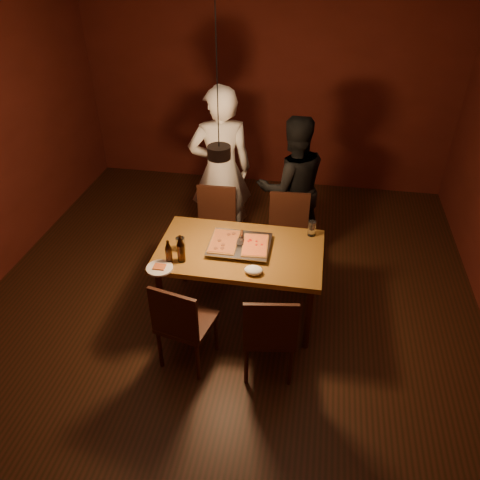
% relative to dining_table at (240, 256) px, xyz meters
% --- Properties ---
extents(room_shell, '(6.00, 6.00, 6.00)m').
position_rel_dining_table_xyz_m(room_shell, '(-0.14, -0.15, 0.72)').
color(room_shell, '#36190E').
rests_on(room_shell, ground).
extents(dining_table, '(1.50, 0.90, 0.75)m').
position_rel_dining_table_xyz_m(dining_table, '(0.00, 0.00, 0.00)').
color(dining_table, '#8F5F24').
rests_on(dining_table, floor).
extents(chair_far_left, '(0.43, 0.43, 0.49)m').
position_rel_dining_table_xyz_m(chair_far_left, '(-0.41, 0.78, -0.14)').
color(chair_far_left, '#38190F').
rests_on(chair_far_left, floor).
extents(chair_far_right, '(0.45, 0.45, 0.49)m').
position_rel_dining_table_xyz_m(chair_far_right, '(0.38, 0.77, -0.14)').
color(chair_far_right, '#38190F').
rests_on(chair_far_right, floor).
extents(chair_near_left, '(0.50, 0.50, 0.49)m').
position_rel_dining_table_xyz_m(chair_near_left, '(-0.35, -0.76, -0.14)').
color(chair_near_left, '#38190F').
rests_on(chair_near_left, floor).
extents(chair_near_right, '(0.48, 0.48, 0.49)m').
position_rel_dining_table_xyz_m(chair_near_right, '(0.37, -0.74, -0.14)').
color(chair_near_right, '#38190F').
rests_on(chair_near_right, floor).
extents(pizza_tray, '(0.55, 0.45, 0.05)m').
position_rel_dining_table_xyz_m(pizza_tray, '(-0.01, 0.02, 0.10)').
color(pizza_tray, silver).
rests_on(pizza_tray, dining_table).
extents(pizza_meat, '(0.25, 0.39, 0.02)m').
position_rel_dining_table_xyz_m(pizza_meat, '(-0.15, 0.01, 0.13)').
color(pizza_meat, maroon).
rests_on(pizza_meat, pizza_tray).
extents(pizza_cheese, '(0.25, 0.37, 0.02)m').
position_rel_dining_table_xyz_m(pizza_cheese, '(0.14, 0.00, 0.13)').
color(pizza_cheese, gold).
rests_on(pizza_cheese, pizza_tray).
extents(spatula, '(0.13, 0.25, 0.04)m').
position_rel_dining_table_xyz_m(spatula, '(0.01, 0.03, 0.14)').
color(spatula, silver).
rests_on(spatula, pizza_tray).
extents(beer_bottle_a, '(0.06, 0.06, 0.22)m').
position_rel_dining_table_xyz_m(beer_bottle_a, '(-0.57, -0.30, 0.18)').
color(beer_bottle_a, black).
rests_on(beer_bottle_a, dining_table).
extents(beer_bottle_b, '(0.07, 0.07, 0.26)m').
position_rel_dining_table_xyz_m(beer_bottle_b, '(-0.47, -0.26, 0.20)').
color(beer_bottle_b, black).
rests_on(beer_bottle_b, dining_table).
extents(water_glass_left, '(0.08, 0.08, 0.13)m').
position_rel_dining_table_xyz_m(water_glass_left, '(-0.53, -0.11, 0.14)').
color(water_glass_left, silver).
rests_on(water_glass_left, dining_table).
extents(water_glass_right, '(0.07, 0.07, 0.15)m').
position_rel_dining_table_xyz_m(water_glass_right, '(0.63, 0.34, 0.15)').
color(water_glass_right, silver).
rests_on(water_glass_right, dining_table).
extents(plate_slice, '(0.23, 0.23, 0.03)m').
position_rel_dining_table_xyz_m(plate_slice, '(-0.63, -0.41, 0.08)').
color(plate_slice, white).
rests_on(plate_slice, dining_table).
extents(napkin, '(0.16, 0.12, 0.07)m').
position_rel_dining_table_xyz_m(napkin, '(0.17, -0.33, 0.11)').
color(napkin, white).
rests_on(napkin, dining_table).
extents(diner_white, '(0.80, 0.66, 1.89)m').
position_rel_dining_table_xyz_m(diner_white, '(-0.42, 1.15, 0.27)').
color(diner_white, silver).
rests_on(diner_white, floor).
extents(diner_dark, '(0.95, 0.84, 1.62)m').
position_rel_dining_table_xyz_m(diner_dark, '(0.37, 1.17, 0.13)').
color(diner_dark, black).
rests_on(diner_dark, floor).
extents(pendant_lamp, '(0.18, 0.18, 1.10)m').
position_rel_dining_table_xyz_m(pendant_lamp, '(-0.14, -0.15, 1.08)').
color(pendant_lamp, black).
rests_on(pendant_lamp, ceiling).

